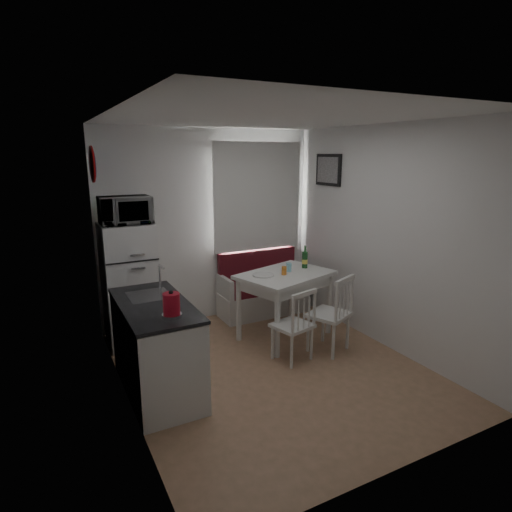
{
  "coord_description": "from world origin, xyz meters",
  "views": [
    {
      "loc": [
        -2.1,
        -3.66,
        2.27
      ],
      "look_at": [
        0.06,
        0.5,
        1.14
      ],
      "focal_mm": 30.0,
      "sensor_mm": 36.0,
      "label": 1
    }
  ],
  "objects": [
    {
      "name": "kettle",
      "position": [
        -1.15,
        -0.27,
        1.02
      ],
      "size": [
        0.17,
        0.17,
        0.23
      ],
      "primitive_type": "cylinder",
      "color": "#B10E20",
      "rests_on": "kitchen_counter"
    },
    {
      "name": "chair_right",
      "position": [
        0.81,
        -0.0,
        0.57
      ],
      "size": [
        0.56,
        0.57,
        0.5
      ],
      "rotation": [
        0.0,
        0.0,
        0.42
      ],
      "color": "white",
      "rests_on": "floor"
    },
    {
      "name": "curtain",
      "position": [
        0.7,
        1.65,
        1.68
      ],
      "size": [
        1.35,
        0.02,
        1.5
      ],
      "primitive_type": "cube",
      "color": "white",
      "rests_on": "wall_back"
    },
    {
      "name": "wall_sign",
      "position": [
        -1.47,
        1.45,
        2.15
      ],
      "size": [
        0.03,
        0.4,
        0.4
      ],
      "primitive_type": "cylinder",
      "rotation": [
        0.0,
        1.57,
        0.0
      ],
      "color": "#1A41A0",
      "rests_on": "wall_left"
    },
    {
      "name": "wine_bottle",
      "position": [
        0.91,
        0.76,
        0.98
      ],
      "size": [
        0.07,
        0.07,
        0.29
      ],
      "primitive_type": null,
      "color": "#16451C",
      "rests_on": "dining_table"
    },
    {
      "name": "picture_frame",
      "position": [
        1.48,
        1.1,
        2.05
      ],
      "size": [
        0.04,
        0.52,
        0.42
      ],
      "primitive_type": "cube",
      "color": "black",
      "rests_on": "wall_right"
    },
    {
      "name": "window",
      "position": [
        0.7,
        1.72,
        1.62
      ],
      "size": [
        1.22,
        0.06,
        1.47
      ],
      "primitive_type": "cube",
      "color": "white",
      "rests_on": "wall_back"
    },
    {
      "name": "dining_table",
      "position": [
        0.56,
        0.66,
        0.74
      ],
      "size": [
        1.29,
        1.07,
        0.83
      ],
      "rotation": [
        0.0,
        0.0,
        0.3
      ],
      "color": "white",
      "rests_on": "floor"
    },
    {
      "name": "floor",
      "position": [
        0.0,
        0.0,
        0.0
      ],
      "size": [
        3.0,
        3.5,
        0.02
      ],
      "primitive_type": "cube",
      "color": "#9A7652",
      "rests_on": "ground"
    },
    {
      "name": "microwave",
      "position": [
        -1.18,
        1.35,
        1.63
      ],
      "size": [
        0.57,
        0.38,
        0.31
      ],
      "primitive_type": "imported",
      "color": "white",
      "rests_on": "fridge"
    },
    {
      "name": "ceiling",
      "position": [
        0.0,
        0.0,
        2.6
      ],
      "size": [
        3.0,
        3.5,
        0.02
      ],
      "primitive_type": "cube",
      "color": "white",
      "rests_on": "wall_back"
    },
    {
      "name": "bench",
      "position": [
        0.69,
        1.51,
        0.3
      ],
      "size": [
        1.27,
        0.49,
        0.91
      ],
      "color": "white",
      "rests_on": "floor"
    },
    {
      "name": "wall_right",
      "position": [
        1.5,
        0.0,
        1.3
      ],
      "size": [
        0.02,
        3.5,
        2.6
      ],
      "primitive_type": "cube",
      "color": "white",
      "rests_on": "floor"
    },
    {
      "name": "plate",
      "position": [
        0.26,
        0.68,
        0.84
      ],
      "size": [
        0.26,
        0.26,
        0.02
      ],
      "primitive_type": "cylinder",
      "color": "white",
      "rests_on": "dining_table"
    },
    {
      "name": "chair_left",
      "position": [
        0.31,
        0.0,
        0.52
      ],
      "size": [
        0.47,
        0.46,
        0.45
      ],
      "rotation": [
        0.0,
        0.0,
        0.24
      ],
      "color": "white",
      "rests_on": "floor"
    },
    {
      "name": "wall_left",
      "position": [
        -1.5,
        0.0,
        1.3
      ],
      "size": [
        0.02,
        3.5,
        2.6
      ],
      "primitive_type": "cube",
      "color": "white",
      "rests_on": "floor"
    },
    {
      "name": "drinking_glass_orange",
      "position": [
        0.51,
        0.61,
        0.88
      ],
      "size": [
        0.06,
        0.06,
        0.1
      ],
      "primitive_type": "cylinder",
      "color": "orange",
      "rests_on": "dining_table"
    },
    {
      "name": "wall_back",
      "position": [
        0.0,
        1.75,
        1.3
      ],
      "size": [
        3.0,
        0.02,
        2.6
      ],
      "primitive_type": "cube",
      "color": "white",
      "rests_on": "floor"
    },
    {
      "name": "kitchen_counter",
      "position": [
        -1.2,
        0.16,
        0.46
      ],
      "size": [
        0.62,
        1.32,
        1.16
      ],
      "color": "white",
      "rests_on": "floor"
    },
    {
      "name": "wall_front",
      "position": [
        0.0,
        -1.75,
        1.3
      ],
      "size": [
        3.0,
        0.02,
        2.6
      ],
      "primitive_type": "cube",
      "color": "white",
      "rests_on": "floor"
    },
    {
      "name": "fridge",
      "position": [
        -1.18,
        1.4,
        0.74
      ],
      "size": [
        0.59,
        0.59,
        1.48
      ],
      "primitive_type": "cube",
      "color": "white",
      "rests_on": "floor"
    },
    {
      "name": "drinking_glass_blue",
      "position": [
        0.64,
        0.71,
        0.89
      ],
      "size": [
        0.07,
        0.07,
        0.11
      ],
      "primitive_type": "cylinder",
      "color": "#87D2E5",
      "rests_on": "dining_table"
    }
  ]
}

